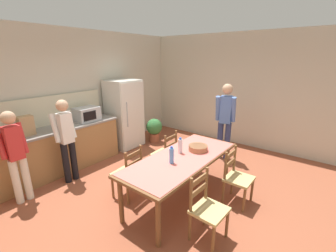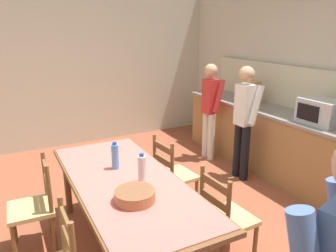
{
  "view_description": "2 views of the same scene",
  "coord_description": "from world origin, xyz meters",
  "px_view_note": "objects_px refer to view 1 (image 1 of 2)",
  "views": [
    {
      "loc": [
        -2.58,
        -2.16,
        2.3
      ],
      "look_at": [
        0.27,
        0.04,
        1.18
      ],
      "focal_mm": 24.0,
      "sensor_mm": 36.0,
      "label": 1
    },
    {
      "loc": [
        2.64,
        -1.25,
        2.07
      ],
      "look_at": [
        -0.21,
        0.27,
        1.09
      ],
      "focal_mm": 35.0,
      "sensor_mm": 36.0,
      "label": 2
    }
  ],
  "objects_px": {
    "chair_side_far_left": "(128,173)",
    "person_at_counter": "(66,137)",
    "refrigerator": "(125,114)",
    "chair_side_far_right": "(165,154)",
    "dining_table": "(182,161)",
    "paper_bag": "(26,126)",
    "person_by_table": "(225,118)",
    "microwave": "(87,114)",
    "potted_plant": "(154,129)",
    "chair_side_near_right": "(237,178)",
    "person_at_sink": "(15,153)",
    "bottle_off_centre": "(180,146)",
    "bottle_near_centre": "(172,155)",
    "serving_bowl": "(198,148)",
    "chair_side_near_left": "(207,209)"
  },
  "relations": [
    {
      "from": "chair_side_far_left",
      "to": "person_at_counter",
      "type": "height_order",
      "value": "person_at_counter"
    },
    {
      "from": "refrigerator",
      "to": "chair_side_far_right",
      "type": "xyz_separation_m",
      "value": [
        -0.56,
        -1.79,
        -0.43
      ]
    },
    {
      "from": "refrigerator",
      "to": "dining_table",
      "type": "relative_size",
      "value": 0.8
    },
    {
      "from": "paper_bag",
      "to": "person_by_table",
      "type": "relative_size",
      "value": 0.21
    },
    {
      "from": "microwave",
      "to": "potted_plant",
      "type": "height_order",
      "value": "microwave"
    },
    {
      "from": "chair_side_near_right",
      "to": "person_at_sink",
      "type": "xyz_separation_m",
      "value": [
        -2.11,
        2.79,
        0.42
      ]
    },
    {
      "from": "person_at_sink",
      "to": "person_at_counter",
      "type": "relative_size",
      "value": 0.97
    },
    {
      "from": "microwave",
      "to": "bottle_off_centre",
      "type": "bearing_deg",
      "value": -87.22
    },
    {
      "from": "chair_side_near_right",
      "to": "person_at_sink",
      "type": "relative_size",
      "value": 0.59
    },
    {
      "from": "person_by_table",
      "to": "refrigerator",
      "type": "bearing_deg",
      "value": -84.96
    },
    {
      "from": "chair_side_far_right",
      "to": "chair_side_near_right",
      "type": "xyz_separation_m",
      "value": [
        -0.02,
        -1.48,
        0.0
      ]
    },
    {
      "from": "person_at_counter",
      "to": "refrigerator",
      "type": "bearing_deg",
      "value": -74.97
    },
    {
      "from": "potted_plant",
      "to": "paper_bag",
      "type": "bearing_deg",
      "value": 171.57
    },
    {
      "from": "refrigerator",
      "to": "bottle_near_centre",
      "type": "bearing_deg",
      "value": -117.92
    },
    {
      "from": "person_at_sink",
      "to": "chair_side_near_right",
      "type": "bearing_deg",
      "value": -142.91
    },
    {
      "from": "dining_table",
      "to": "bottle_off_centre",
      "type": "bearing_deg",
      "value": 45.05
    },
    {
      "from": "serving_bowl",
      "to": "chair_side_near_right",
      "type": "relative_size",
      "value": 0.35
    },
    {
      "from": "serving_bowl",
      "to": "chair_side_near_right",
      "type": "bearing_deg",
      "value": -81.39
    },
    {
      "from": "person_at_counter",
      "to": "bottle_off_centre",
      "type": "bearing_deg",
      "value": -154.63
    },
    {
      "from": "refrigerator",
      "to": "paper_bag",
      "type": "bearing_deg",
      "value": 179.72
    },
    {
      "from": "chair_side_far_left",
      "to": "potted_plant",
      "type": "xyz_separation_m",
      "value": [
        2.21,
        1.35,
        -0.06
      ]
    },
    {
      "from": "bottle_off_centre",
      "to": "serving_bowl",
      "type": "height_order",
      "value": "bottle_off_centre"
    },
    {
      "from": "microwave",
      "to": "serving_bowl",
      "type": "height_order",
      "value": "microwave"
    },
    {
      "from": "refrigerator",
      "to": "chair_side_far_right",
      "type": "relative_size",
      "value": 1.92
    },
    {
      "from": "person_at_counter",
      "to": "potted_plant",
      "type": "distance_m",
      "value": 2.58
    },
    {
      "from": "chair_side_far_left",
      "to": "chair_side_near_left",
      "type": "bearing_deg",
      "value": 84.23
    },
    {
      "from": "refrigerator",
      "to": "person_by_table",
      "type": "height_order",
      "value": "refrigerator"
    },
    {
      "from": "microwave",
      "to": "dining_table",
      "type": "distance_m",
      "value": 2.58
    },
    {
      "from": "chair_side_near_left",
      "to": "chair_side_near_right",
      "type": "relative_size",
      "value": 1.0
    },
    {
      "from": "paper_bag",
      "to": "person_by_table",
      "type": "bearing_deg",
      "value": -37.1
    },
    {
      "from": "person_by_table",
      "to": "serving_bowl",
      "type": "bearing_deg",
      "value": -7.23
    },
    {
      "from": "person_at_sink",
      "to": "person_at_counter",
      "type": "bearing_deg",
      "value": -91.36
    },
    {
      "from": "dining_table",
      "to": "chair_side_far_left",
      "type": "distance_m",
      "value": 0.92
    },
    {
      "from": "dining_table",
      "to": "person_by_table",
      "type": "relative_size",
      "value": 1.26
    },
    {
      "from": "bottle_off_centre",
      "to": "potted_plant",
      "type": "xyz_separation_m",
      "value": [
        1.62,
        1.99,
        -0.51
      ]
    },
    {
      "from": "chair_side_near_right",
      "to": "chair_side_far_left",
      "type": "bearing_deg",
      "value": 123.37
    },
    {
      "from": "refrigerator",
      "to": "chair_side_far_right",
      "type": "height_order",
      "value": "refrigerator"
    },
    {
      "from": "dining_table",
      "to": "chair_side_far_right",
      "type": "bearing_deg",
      "value": 55.67
    },
    {
      "from": "chair_side_near_right",
      "to": "person_at_sink",
      "type": "distance_m",
      "value": 3.52
    },
    {
      "from": "refrigerator",
      "to": "bottle_off_centre",
      "type": "xyz_separation_m",
      "value": [
        -0.95,
        -2.42,
        0.02
      ]
    },
    {
      "from": "chair_side_far_right",
      "to": "chair_side_far_left",
      "type": "bearing_deg",
      "value": -2.9
    },
    {
      "from": "chair_side_near_left",
      "to": "chair_side_far_right",
      "type": "xyz_separation_m",
      "value": [
        1.0,
        1.47,
        0.0
      ]
    },
    {
      "from": "microwave",
      "to": "paper_bag",
      "type": "height_order",
      "value": "paper_bag"
    },
    {
      "from": "person_at_sink",
      "to": "chair_side_far_right",
      "type": "bearing_deg",
      "value": -121.67
    },
    {
      "from": "bottle_off_centre",
      "to": "chair_side_near_left",
      "type": "bearing_deg",
      "value": -125.77
    },
    {
      "from": "chair_side_near_left",
      "to": "chair_side_far_right",
      "type": "height_order",
      "value": "same"
    },
    {
      "from": "chair_side_far_right",
      "to": "person_at_sink",
      "type": "xyz_separation_m",
      "value": [
        -2.13,
        1.31,
        0.42
      ]
    },
    {
      "from": "chair_side_far_right",
      "to": "refrigerator",
      "type": "bearing_deg",
      "value": -109.73
    },
    {
      "from": "potted_plant",
      "to": "person_at_sink",
      "type": "bearing_deg",
      "value": -179.12
    },
    {
      "from": "bottle_off_centre",
      "to": "chair_side_near_left",
      "type": "distance_m",
      "value": 1.14
    }
  ]
}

